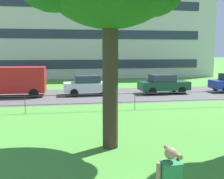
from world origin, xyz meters
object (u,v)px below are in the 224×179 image
at_px(panel_van_left, 12,80).
at_px(car_dark_green_center, 163,84).
at_px(car_white_far_right, 89,85).
at_px(apartment_building_background, 92,24).

relative_size(panel_van_left, car_dark_green_center, 1.24).
bearing_deg(car_dark_green_center, car_white_far_right, 177.57).
xyz_separation_m(panel_van_left, apartment_building_background, (8.20, 20.54, 6.23)).
bearing_deg(panel_van_left, car_white_far_right, -0.58).
height_order(panel_van_left, car_white_far_right, panel_van_left).
distance_m(panel_van_left, car_dark_green_center, 11.87).
height_order(panel_van_left, apartment_building_background, apartment_building_background).
relative_size(car_white_far_right, car_dark_green_center, 0.99).
xyz_separation_m(car_white_far_right, car_dark_green_center, (6.04, -0.26, 0.00)).
relative_size(panel_van_left, apartment_building_background, 0.16).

